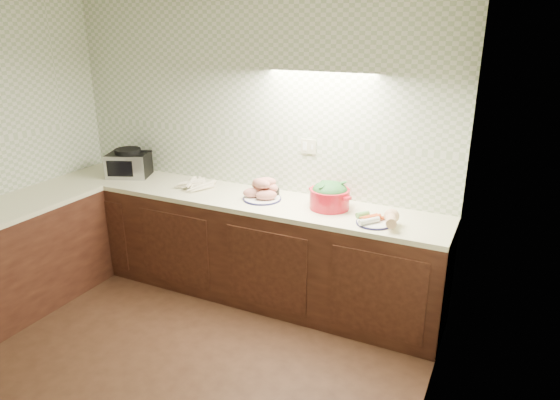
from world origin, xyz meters
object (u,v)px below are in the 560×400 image
at_px(parsnip_pile, 203,184).
at_px(dutch_oven, 330,195).
at_px(onion_bowl, 270,190).
at_px(veg_plate, 382,219).
at_px(toaster_oven, 129,163).
at_px(sweet_potato_plate, 263,190).

relative_size(parsnip_pile, dutch_oven, 0.92).
xyz_separation_m(parsnip_pile, onion_bowl, (0.63, 0.07, 0.02)).
height_order(onion_bowl, veg_plate, onion_bowl).
height_order(toaster_oven, dutch_oven, toaster_oven).
relative_size(toaster_oven, onion_bowl, 2.82).
bearing_deg(veg_plate, dutch_oven, 161.82).
distance_m(onion_bowl, veg_plate, 1.05).
height_order(onion_bowl, dutch_oven, dutch_oven).
bearing_deg(veg_plate, onion_bowl, 167.74).
bearing_deg(veg_plate, parsnip_pile, 174.82).
distance_m(sweet_potato_plate, dutch_oven, 0.58).
bearing_deg(toaster_oven, onion_bowl, -19.80).
height_order(sweet_potato_plate, dutch_oven, dutch_oven).
bearing_deg(parsnip_pile, onion_bowl, 6.58).
bearing_deg(sweet_potato_plate, parsnip_pile, 176.53).
bearing_deg(dutch_oven, veg_plate, 1.95).
distance_m(toaster_oven, veg_plate, 2.50).
xyz_separation_m(sweet_potato_plate, veg_plate, (1.03, -0.11, -0.03)).
relative_size(onion_bowl, dutch_oven, 0.40).
height_order(toaster_oven, parsnip_pile, toaster_oven).
distance_m(sweet_potato_plate, veg_plate, 1.04).
distance_m(toaster_oven, dutch_oven, 2.03).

